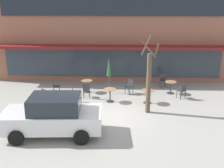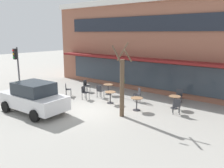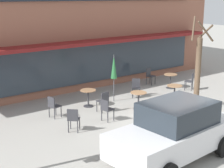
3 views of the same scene
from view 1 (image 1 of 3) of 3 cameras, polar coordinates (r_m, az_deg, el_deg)
name	(u,v)px [view 1 (image 1 of 3)]	position (r m, az deg, el deg)	size (l,w,h in m)	color
ground_plane	(107,115)	(14.26, -0.98, -6.36)	(80.00, 80.00, 0.00)	#9E9B93
building_facade	(114,26)	(23.14, 0.43, 11.78)	(18.57, 9.10, 7.06)	#935B47
cafe_table_near_wall	(148,94)	(15.82, 7.23, -2.09)	(0.70, 0.70, 0.76)	#333338
cafe_table_streetside	(110,93)	(15.91, -0.41, -1.84)	(0.70, 0.70, 0.76)	#333338
cafe_table_by_tree	(171,85)	(17.64, 11.84, -0.29)	(0.70, 0.70, 0.76)	#333338
cafe_table_mid_patio	(87,84)	(17.58, -5.11, -0.05)	(0.70, 0.70, 0.76)	#333338
patio_umbrella_green_folded	(109,67)	(17.10, -0.65, 3.40)	(0.28, 0.28, 2.20)	#4C4C51
cafe_chair_0	(86,89)	(16.60, -5.24, -1.06)	(0.44, 0.44, 0.89)	#333338
cafe_chair_1	(182,90)	(16.88, 14.07, -1.20)	(0.55, 0.55, 0.89)	#333338
cafe_chair_2	(163,79)	(18.81, 10.38, 0.91)	(0.48, 0.48, 0.89)	#333338
cafe_chair_3	(55,85)	(17.58, -11.47, -0.30)	(0.47, 0.47, 0.89)	#333338
cafe_chair_4	(45,95)	(16.00, -13.37, -2.17)	(0.57, 0.57, 0.89)	#333338
cafe_chair_5	(74,94)	(15.80, -7.64, -2.09)	(0.46, 0.46, 0.89)	#333338
cafe_chair_6	(130,85)	(17.29, 3.64, -0.27)	(0.56, 0.56, 0.89)	#333338
parked_sedan	(53,116)	(12.28, -11.86, -6.29)	(4.30, 2.21, 1.76)	silver
street_tree	(149,80)	(14.17, 7.48, 0.77)	(0.90, 0.95, 3.97)	brown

